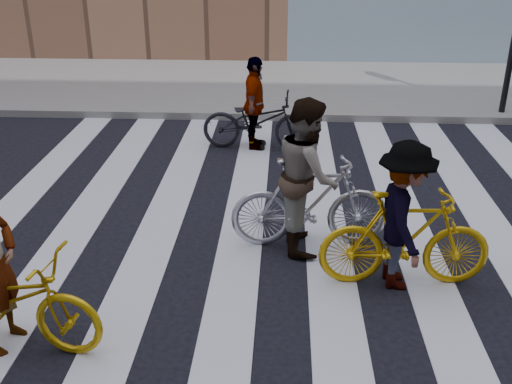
# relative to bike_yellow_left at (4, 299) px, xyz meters

# --- Properties ---
(ground) EXTENTS (100.00, 100.00, 0.00)m
(ground) POSITION_rel_bike_yellow_left_xyz_m (2.60, 2.11, -0.51)
(ground) COLOR black
(ground) RESTS_ON ground
(sidewalk_far) EXTENTS (100.00, 5.00, 0.15)m
(sidewalk_far) POSITION_rel_bike_yellow_left_xyz_m (2.60, 9.61, -0.43)
(sidewalk_far) COLOR gray
(sidewalk_far) RESTS_ON ground
(zebra_crosswalk) EXTENTS (8.25, 10.00, 0.01)m
(zebra_crosswalk) POSITION_rel_bike_yellow_left_xyz_m (2.60, 2.11, -0.50)
(zebra_crosswalk) COLOR silver
(zebra_crosswalk) RESTS_ON ground
(bike_yellow_left) EXTENTS (2.01, 0.95, 1.02)m
(bike_yellow_left) POSITION_rel_bike_yellow_left_xyz_m (0.00, 0.00, 0.00)
(bike_yellow_left) COLOR #C4950A
(bike_yellow_left) RESTS_ON ground
(bike_silver_mid) EXTENTS (1.97, 0.69, 1.16)m
(bike_silver_mid) POSITION_rel_bike_yellow_left_xyz_m (2.91, 2.07, 0.07)
(bike_silver_mid) COLOR #B9B9C3
(bike_silver_mid) RESTS_ON ground
(bike_yellow_right) EXTENTS (1.89, 0.60, 1.13)m
(bike_yellow_right) POSITION_rel_bike_yellow_left_xyz_m (3.91, 1.25, 0.05)
(bike_yellow_right) COLOR #DDA20C
(bike_yellow_right) RESTS_ON ground
(bike_dark_rear) EXTENTS (1.96, 0.76, 1.01)m
(bike_dark_rear) POSITION_rel_bike_yellow_left_xyz_m (2.09, 5.53, -0.00)
(bike_dark_rear) COLOR black
(bike_dark_rear) RESTS_ON ground
(rider_mid) EXTENTS (0.79, 0.97, 1.89)m
(rider_mid) POSITION_rel_bike_yellow_left_xyz_m (2.86, 2.07, 0.44)
(rider_mid) COLOR slate
(rider_mid) RESTS_ON ground
(rider_right) EXTENTS (0.67, 1.11, 1.68)m
(rider_right) POSITION_rel_bike_yellow_left_xyz_m (3.86, 1.25, 0.33)
(rider_right) COLOR slate
(rider_right) RESTS_ON ground
(rider_rear) EXTENTS (0.44, 0.97, 1.63)m
(rider_rear) POSITION_rel_bike_yellow_left_xyz_m (2.04, 5.53, 0.31)
(rider_rear) COLOR slate
(rider_rear) RESTS_ON ground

